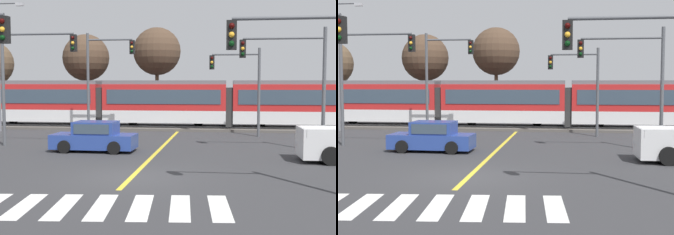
% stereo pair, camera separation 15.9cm
% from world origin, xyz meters
% --- Properties ---
extents(ground_plane, '(200.00, 200.00, 0.00)m').
position_xyz_m(ground_plane, '(0.00, 0.00, 0.00)').
color(ground_plane, '#333335').
extents(track_bed, '(120.00, 4.00, 0.18)m').
position_xyz_m(track_bed, '(0.00, 17.91, 0.09)').
color(track_bed, '#56514C').
rests_on(track_bed, ground).
extents(rail_near, '(120.00, 0.08, 0.10)m').
position_xyz_m(rail_near, '(0.00, 17.19, 0.23)').
color(rail_near, '#939399').
rests_on(rail_near, track_bed).
extents(rail_far, '(120.00, 0.08, 0.10)m').
position_xyz_m(rail_far, '(0.00, 18.63, 0.23)').
color(rail_far, '#939399').
rests_on(rail_far, track_bed).
extents(light_rail_tram, '(28.00, 2.64, 3.43)m').
position_xyz_m(light_rail_tram, '(-1.14, 17.90, 2.05)').
color(light_rail_tram, silver).
rests_on(light_rail_tram, track_bed).
extents(crosswalk_stripe_1, '(0.82, 2.84, 0.01)m').
position_xyz_m(crosswalk_stripe_1, '(-2.19, -4.31, 0.00)').
color(crosswalk_stripe_1, silver).
rests_on(crosswalk_stripe_1, ground).
extents(crosswalk_stripe_2, '(0.82, 2.84, 0.01)m').
position_xyz_m(crosswalk_stripe_2, '(-1.10, -4.21, 0.00)').
color(crosswalk_stripe_2, silver).
rests_on(crosswalk_stripe_2, ground).
extents(crosswalk_stripe_3, '(0.82, 2.84, 0.01)m').
position_xyz_m(crosswalk_stripe_3, '(0.00, -4.11, 0.00)').
color(crosswalk_stripe_3, silver).
rests_on(crosswalk_stripe_3, ground).
extents(crosswalk_stripe_4, '(0.82, 2.84, 0.01)m').
position_xyz_m(crosswalk_stripe_4, '(1.10, -4.00, 0.00)').
color(crosswalk_stripe_4, silver).
rests_on(crosswalk_stripe_4, ground).
extents(crosswalk_stripe_5, '(0.82, 2.84, 0.01)m').
position_xyz_m(crosswalk_stripe_5, '(2.19, -3.90, 0.00)').
color(crosswalk_stripe_5, silver).
rests_on(crosswalk_stripe_5, ground).
extents(crosswalk_stripe_6, '(0.82, 2.84, 0.01)m').
position_xyz_m(crosswalk_stripe_6, '(3.29, -3.80, 0.00)').
color(crosswalk_stripe_6, silver).
rests_on(crosswalk_stripe_6, ground).
extents(lane_centre_line, '(0.20, 18.01, 0.01)m').
position_xyz_m(lane_centre_line, '(0.00, 6.90, 0.00)').
color(lane_centre_line, gold).
rests_on(lane_centre_line, ground).
extents(sedan_crossing, '(4.24, 1.99, 1.52)m').
position_xyz_m(sedan_crossing, '(-3.17, 6.11, 0.70)').
color(sedan_crossing, '#284293').
rests_on(sedan_crossing, ground).
extents(traffic_light_mid_right, '(4.25, 0.38, 6.19)m').
position_xyz_m(traffic_light_mid_right, '(6.78, 7.28, 4.08)').
color(traffic_light_mid_right, '#515459').
rests_on(traffic_light_mid_right, ground).
extents(traffic_light_mid_left, '(4.25, 0.38, 6.54)m').
position_xyz_m(traffic_light_mid_left, '(-7.27, 7.47, 4.31)').
color(traffic_light_mid_left, '#515459').
rests_on(traffic_light_mid_left, ground).
extents(traffic_light_near_right, '(3.75, 0.38, 6.03)m').
position_xyz_m(traffic_light_near_right, '(5.82, -1.92, 3.92)').
color(traffic_light_near_right, '#515459').
rests_on(traffic_light_near_right, ground).
extents(traffic_light_far_left, '(3.25, 0.38, 6.70)m').
position_xyz_m(traffic_light_far_left, '(-4.73, 13.53, 4.36)').
color(traffic_light_far_left, '#515459').
rests_on(traffic_light_far_left, ground).
extents(traffic_light_far_right, '(3.25, 0.38, 5.66)m').
position_xyz_m(traffic_light_far_right, '(4.35, 13.66, 3.73)').
color(traffic_light_far_right, '#515459').
rests_on(traffic_light_far_right, ground).
extents(street_lamp_west, '(2.04, 0.28, 9.15)m').
position_xyz_m(street_lamp_west, '(-12.36, 14.61, 5.14)').
color(street_lamp_west, slate).
rests_on(street_lamp_west, ground).
extents(bare_tree_west, '(4.12, 4.12, 7.70)m').
position_xyz_m(bare_tree_west, '(-8.99, 23.71, 5.62)').
color(bare_tree_west, brown).
rests_on(bare_tree_west, ground).
extents(bare_tree_east, '(4.13, 4.13, 8.21)m').
position_xyz_m(bare_tree_east, '(-2.63, 23.66, 6.12)').
color(bare_tree_east, brown).
rests_on(bare_tree_east, ground).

